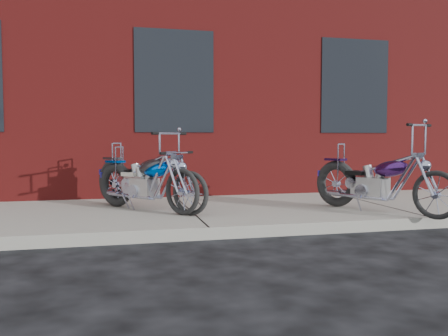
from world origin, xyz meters
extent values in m
plane|color=black|center=(0.00, 0.00, 0.00)|extent=(120.00, 120.00, 0.00)
cube|color=#A49D8B|center=(0.00, 1.50, 0.07)|extent=(22.00, 3.00, 0.15)
cube|color=maroon|center=(0.00, 8.00, 4.00)|extent=(22.00, 10.00, 8.00)
torus|color=black|center=(2.30, 1.09, 0.50)|extent=(0.45, 0.69, 0.70)
torus|color=black|center=(3.01, -0.28, 0.47)|extent=(0.35, 0.60, 0.64)
cube|color=#A1A1A1|center=(2.59, 0.53, 0.49)|extent=(0.42, 0.47, 0.29)
ellipsoid|color=#3E195B|center=(2.72, 0.29, 0.78)|extent=(0.47, 0.60, 0.30)
cube|color=black|center=(2.47, 0.76, 0.69)|extent=(0.33, 0.35, 0.06)
cylinder|color=#A9ACC7|center=(2.96, -0.17, 0.72)|extent=(0.17, 0.27, 0.53)
cylinder|color=#A9ACC7|center=(2.90, -0.06, 1.37)|extent=(0.49, 0.27, 0.03)
cylinder|color=#A9ACC7|center=(2.34, 1.02, 0.87)|extent=(0.03, 0.03, 0.47)
cylinder|color=#A9ACC7|center=(2.60, 0.78, 0.37)|extent=(0.45, 0.80, 0.05)
torus|color=black|center=(-0.94, 1.91, 0.49)|extent=(0.54, 0.59, 0.67)
torus|color=black|center=(0.02, 0.81, 0.45)|extent=(0.45, 0.50, 0.61)
cube|color=#A1A1A1|center=(-0.55, 1.46, 0.48)|extent=(0.44, 0.45, 0.28)
ellipsoid|color=blue|center=(-0.38, 1.26, 0.75)|extent=(0.52, 0.55, 0.29)
cube|color=beige|center=(-0.71, 1.64, 0.66)|extent=(0.34, 0.34, 0.06)
cylinder|color=#A9ACC7|center=(-0.06, 0.89, 0.70)|extent=(0.21, 0.23, 0.50)
cylinder|color=#A9ACC7|center=(-0.13, 0.98, 1.00)|extent=(0.41, 0.36, 0.03)
cylinder|color=#A9ACC7|center=(-0.89, 1.86, 0.84)|extent=(0.03, 0.03, 0.45)
cylinder|color=#A9ACC7|center=(-0.60, 1.69, 0.36)|extent=(0.59, 0.66, 0.04)
torus|color=black|center=(-0.98, 2.11, 0.51)|extent=(0.52, 0.66, 0.71)
torus|color=black|center=(-0.09, 0.84, 0.47)|extent=(0.43, 0.57, 0.64)
cube|color=#A1A1A1|center=(-0.62, 1.59, 0.50)|extent=(0.45, 0.48, 0.30)
ellipsoid|color=#313135|center=(-0.46, 1.37, 0.78)|extent=(0.52, 0.59, 0.30)
cube|color=black|center=(-0.77, 1.80, 0.69)|extent=(0.35, 0.36, 0.06)
cylinder|color=#A9ACC7|center=(-0.16, 0.94, 0.73)|extent=(0.20, 0.26, 0.53)
cylinder|color=#A9ACC7|center=(-0.23, 1.04, 1.27)|extent=(0.46, 0.34, 0.03)
cylinder|color=#A9ACC7|center=(-0.94, 2.05, 0.88)|extent=(0.03, 0.03, 0.47)
cylinder|color=#A9ACC7|center=(-0.65, 1.84, 0.37)|extent=(0.55, 0.75, 0.05)
camera|label=1|loc=(-1.11, -5.39, 1.20)|focal=38.00mm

